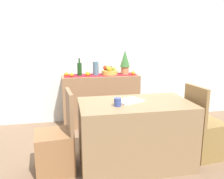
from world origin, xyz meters
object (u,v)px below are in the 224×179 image
(open_book, at_px, (129,101))
(fruit_bowl, at_px, (110,73))
(dining_table, at_px, (135,133))
(chair_near_window, at_px, (56,148))
(coffee_cup, at_px, (118,102))
(chair_by_corner, at_px, (204,136))
(sideboard_console, at_px, (101,100))
(ceramic_vase, at_px, (96,69))
(potted_plant, at_px, (125,61))
(wine_bottle, at_px, (80,69))

(open_book, bearing_deg, fruit_bowl, 67.27)
(dining_table, bearing_deg, chair_near_window, 179.90)
(fruit_bowl, relative_size, coffee_cup, 3.07)
(dining_table, xyz_separation_m, chair_by_corner, (0.89, -0.00, -0.10))
(chair_by_corner, bearing_deg, coffee_cup, -174.83)
(chair_by_corner, bearing_deg, sideboard_console, 128.57)
(sideboard_console, distance_m, ceramic_vase, 0.54)
(ceramic_vase, height_order, open_book, ceramic_vase)
(ceramic_vase, height_order, dining_table, ceramic_vase)
(coffee_cup, bearing_deg, potted_plant, 73.13)
(wine_bottle, bearing_deg, sideboard_console, -0.00)
(dining_table, relative_size, chair_by_corner, 1.39)
(sideboard_console, height_order, fruit_bowl, fruit_bowl)
(chair_near_window, bearing_deg, chair_by_corner, -0.12)
(potted_plant, xyz_separation_m, chair_near_window, (-1.11, -1.36, -0.80))
(fruit_bowl, bearing_deg, dining_table, -88.19)
(fruit_bowl, distance_m, potted_plant, 0.32)
(chair_by_corner, bearing_deg, dining_table, 179.87)
(potted_plant, bearing_deg, fruit_bowl, 180.00)
(chair_near_window, bearing_deg, potted_plant, 50.80)
(open_book, height_order, coffee_cup, coffee_cup)
(open_book, distance_m, chair_near_window, 0.96)
(chair_near_window, relative_size, chair_by_corner, 1.00)
(wine_bottle, bearing_deg, open_book, -69.96)
(potted_plant, bearing_deg, dining_table, -99.07)
(fruit_bowl, distance_m, ceramic_vase, 0.24)
(chair_by_corner, bearing_deg, ceramic_vase, 130.53)
(fruit_bowl, bearing_deg, chair_by_corner, -55.56)
(open_book, bearing_deg, coffee_cup, -159.92)
(wine_bottle, relative_size, chair_near_window, 0.32)
(potted_plant, distance_m, chair_near_window, 1.93)
(fruit_bowl, xyz_separation_m, potted_plant, (0.26, -0.00, 0.18))
(coffee_cup, bearing_deg, chair_by_corner, 5.17)
(wine_bottle, bearing_deg, coffee_cup, -78.04)
(open_book, distance_m, chair_by_corner, 1.07)
(ceramic_vase, xyz_separation_m, coffee_cup, (0.05, -1.46, -0.17))
(chair_near_window, bearing_deg, coffee_cup, -8.95)
(fruit_bowl, distance_m, chair_by_corner, 1.76)
(sideboard_console, height_order, chair_near_window, chair_near_window)
(wine_bottle, height_order, open_book, wine_bottle)
(wine_bottle, bearing_deg, fruit_bowl, -0.00)
(ceramic_vase, relative_size, dining_table, 0.18)
(sideboard_console, xyz_separation_m, potted_plant, (0.41, -0.00, 0.64))
(fruit_bowl, bearing_deg, sideboard_console, 180.00)
(potted_plant, bearing_deg, coffee_cup, -106.87)
(ceramic_vase, bearing_deg, wine_bottle, 180.00)
(dining_table, distance_m, coffee_cup, 0.48)
(dining_table, bearing_deg, open_book, 139.96)
(potted_plant, bearing_deg, chair_by_corner, -63.67)
(dining_table, xyz_separation_m, coffee_cup, (-0.23, -0.10, 0.41))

